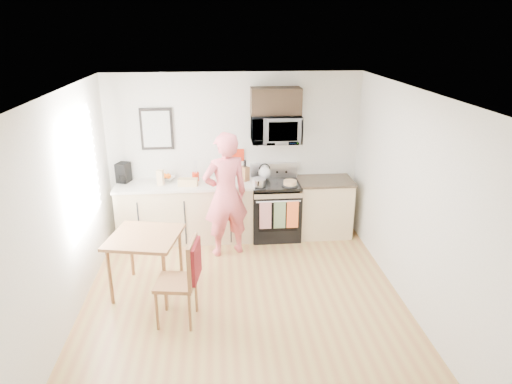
{
  "coord_description": "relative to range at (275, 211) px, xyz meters",
  "views": [
    {
      "loc": [
        -0.27,
        -4.77,
        3.28
      ],
      "look_at": [
        0.23,
        1.0,
        1.14
      ],
      "focal_mm": 32.0,
      "sensor_mm": 36.0,
      "label": 1
    }
  ],
  "objects": [
    {
      "name": "knife_block",
      "position": [
        -0.49,
        0.1,
        0.62
      ],
      "size": [
        0.17,
        0.18,
        0.23
      ],
      "primitive_type": "cube",
      "rotation": [
        0.0,
        0.0,
        0.67
      ],
      "color": "brown",
      "rests_on": "countertop_left"
    },
    {
      "name": "wall_art",
      "position": [
        -1.83,
        0.3,
        1.31
      ],
      "size": [
        0.5,
        0.04,
        0.65
      ],
      "color": "black",
      "rests_on": "back_wall"
    },
    {
      "name": "countertop_left",
      "position": [
        -1.43,
        0.02,
        0.48
      ],
      "size": [
        2.14,
        0.64,
        0.04
      ],
      "primitive_type": "cube",
      "color": "white",
      "rests_on": "cabinet_left"
    },
    {
      "name": "ceiling",
      "position": [
        -0.63,
        -1.98,
        2.16
      ],
      "size": [
        4.0,
        4.6,
        0.04
      ],
      "primitive_type": "cube",
      "color": "silver",
      "rests_on": "back_wall"
    },
    {
      "name": "upper_cabinet",
      "position": [
        -0.0,
        0.15,
        1.74
      ],
      "size": [
        0.76,
        0.35,
        0.4
      ],
      "primitive_type": "cube",
      "color": "black",
      "rests_on": "back_wall"
    },
    {
      "name": "person",
      "position": [
        -0.8,
        -0.53,
        0.5
      ],
      "size": [
        0.79,
        0.64,
        1.87
      ],
      "primitive_type": "imported",
      "rotation": [
        0.0,
        0.0,
        3.47
      ],
      "color": "#D93B4A",
      "rests_on": "floor"
    },
    {
      "name": "floor",
      "position": [
        -0.63,
        -1.98,
        -0.44
      ],
      "size": [
        4.6,
        4.6,
        0.0
      ],
      "primitive_type": "plane",
      "color": "#9E693D",
      "rests_on": "ground"
    },
    {
      "name": "pot",
      "position": [
        -0.28,
        -0.13,
        0.55
      ],
      "size": [
        0.22,
        0.38,
        0.11
      ],
      "rotation": [
        0.0,
        0.0,
        -0.14
      ],
      "color": "silver",
      "rests_on": "range"
    },
    {
      "name": "coffee_maker",
      "position": [
        -2.38,
        0.19,
        0.65
      ],
      "size": [
        0.23,
        0.28,
        0.31
      ],
      "rotation": [
        0.0,
        0.0,
        -0.34
      ],
      "color": "black",
      "rests_on": "countertop_left"
    },
    {
      "name": "front_wall",
      "position": [
        -0.63,
        -4.28,
        0.86
      ],
      "size": [
        4.0,
        0.04,
        2.6
      ],
      "primitive_type": "cube",
      "color": "beige",
      "rests_on": "floor"
    },
    {
      "name": "wall_trivet",
      "position": [
        -0.58,
        0.31,
        0.86
      ],
      "size": [
        0.2,
        0.02,
        0.2
      ],
      "primitive_type": "cube",
      "color": "red",
      "rests_on": "back_wall"
    },
    {
      "name": "fruit_bowl",
      "position": [
        -1.71,
        0.21,
        0.55
      ],
      "size": [
        0.29,
        0.29,
        0.11
      ],
      "color": "white",
      "rests_on": "countertop_left"
    },
    {
      "name": "right_wall",
      "position": [
        1.37,
        -1.98,
        0.86
      ],
      "size": [
        0.04,
        4.6,
        2.6
      ],
      "primitive_type": "cube",
      "color": "beige",
      "rests_on": "floor"
    },
    {
      "name": "milk_carton",
      "position": [
        -1.79,
        -0.0,
        0.62
      ],
      "size": [
        0.11,
        0.11,
        0.24
      ],
      "primitive_type": "cube",
      "rotation": [
        0.0,
        0.0,
        -0.23
      ],
      "color": "tan",
      "rests_on": "countertop_left"
    },
    {
      "name": "countertop_right",
      "position": [
        0.8,
        0.02,
        0.48
      ],
      "size": [
        0.88,
        0.64,
        0.04
      ],
      "primitive_type": "cube",
      "color": "black",
      "rests_on": "cabinet_right"
    },
    {
      "name": "chair",
      "position": [
        -1.28,
        -2.19,
        0.24
      ],
      "size": [
        0.55,
        0.5,
        1.05
      ],
      "rotation": [
        0.0,
        0.0,
        -0.15
      ],
      "color": "brown",
      "rests_on": "floor"
    },
    {
      "name": "dining_table",
      "position": [
        -1.85,
        -1.48,
        0.26
      ],
      "size": [
        0.86,
        0.86,
        0.79
      ],
      "rotation": [
        0.0,
        0.0,
        -0.2
      ],
      "color": "brown",
      "rests_on": "floor"
    },
    {
      "name": "utensil_crock",
      "position": [
        -1.26,
        0.15,
        0.64
      ],
      "size": [
        0.11,
        0.11,
        0.33
      ],
      "color": "red",
      "rests_on": "countertop_left"
    },
    {
      "name": "left_wall",
      "position": [
        -2.63,
        -1.98,
        0.86
      ],
      "size": [
        0.04,
        4.6,
        2.6
      ],
      "primitive_type": "cube",
      "color": "beige",
      "rests_on": "floor"
    },
    {
      "name": "cabinet_left",
      "position": [
        -1.43,
        0.02,
        0.01
      ],
      "size": [
        2.1,
        0.6,
        0.9
      ],
      "primitive_type": "cube",
      "color": "#DCB88D",
      "rests_on": "floor"
    },
    {
      "name": "microwave",
      "position": [
        -0.0,
        0.1,
        1.32
      ],
      "size": [
        0.76,
        0.51,
        0.42
      ],
      "primitive_type": "imported",
      "color": "silver",
      "rests_on": "back_wall"
    },
    {
      "name": "bread_bag",
      "position": [
        -1.37,
        -0.07,
        0.56
      ],
      "size": [
        0.31,
        0.17,
        0.11
      ],
      "primitive_type": "cube",
      "rotation": [
        0.0,
        0.0,
        -0.12
      ],
      "color": "tan",
      "rests_on": "countertop_left"
    },
    {
      "name": "window",
      "position": [
        -2.59,
        -1.18,
        1.11
      ],
      "size": [
        0.06,
        1.4,
        1.5
      ],
      "color": "white",
      "rests_on": "left_wall"
    },
    {
      "name": "back_wall",
      "position": [
        -0.63,
        0.32,
        0.86
      ],
      "size": [
        4.0,
        0.04,
        2.6
      ],
      "primitive_type": "cube",
      "color": "beige",
      "rests_on": "floor"
    },
    {
      "name": "cabinet_right",
      "position": [
        0.8,
        0.02,
        0.01
      ],
      "size": [
        0.84,
        0.6,
        0.9
      ],
      "primitive_type": "cube",
      "color": "#DCB88D",
      "rests_on": "floor"
    },
    {
      "name": "kettle",
      "position": [
        -0.16,
        0.19,
        0.6
      ],
      "size": [
        0.21,
        0.21,
        0.26
      ],
      "color": "white",
      "rests_on": "range"
    },
    {
      "name": "range",
      "position": [
        0.0,
        0.0,
        0.0
      ],
      "size": [
        0.76,
        0.7,
        1.16
      ],
      "color": "black",
      "rests_on": "floor"
    },
    {
      "name": "cake",
      "position": [
        0.2,
        -0.16,
        0.53
      ],
      "size": [
        0.25,
        0.25,
        0.08
      ],
      "color": "black",
      "rests_on": "range"
    }
  ]
}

